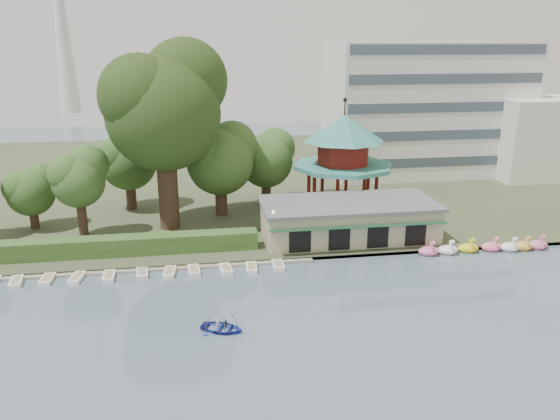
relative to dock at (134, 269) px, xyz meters
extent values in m
plane|color=slate|center=(12.00, -17.20, -0.12)|extent=(220.00, 220.00, 0.00)
cube|color=#424930|center=(12.00, 34.80, 0.08)|extent=(220.00, 70.00, 0.40)
cube|color=gray|center=(12.00, 0.10, 0.03)|extent=(220.00, 0.60, 0.30)
cube|color=gray|center=(0.00, 0.00, 0.00)|extent=(34.00, 1.60, 0.24)
cube|color=tan|center=(22.00, 4.80, 2.08)|extent=(18.00, 8.00, 3.60)
cube|color=#595B5E|center=(22.00, 4.80, 4.03)|extent=(18.60, 8.60, 0.30)
cube|color=#194C2D|center=(22.00, 0.50, 2.88)|extent=(18.00, 1.59, 0.45)
cylinder|color=tan|center=(24.00, 14.80, 0.88)|extent=(10.40, 10.40, 1.20)
cylinder|color=teal|center=(24.00, 14.80, 5.73)|extent=(12.40, 12.40, 0.50)
cylinder|color=maroon|center=(24.00, 14.80, 7.38)|extent=(6.40, 6.40, 2.80)
cone|color=teal|center=(24.00, 14.80, 10.38)|extent=(10.00, 10.00, 3.20)
cylinder|color=black|center=(24.00, 14.80, 12.88)|extent=(0.16, 0.16, 1.80)
cube|color=silver|center=(42.00, 32.80, 10.28)|extent=(30.00, 14.00, 20.00)
cube|color=silver|center=(58.00, 26.80, 6.28)|extent=(14.00, 10.00, 12.00)
cone|color=silver|center=(-30.00, 122.80, 29.88)|extent=(6.00, 6.00, 60.00)
cube|color=#385A25|center=(-3.00, 3.30, 1.18)|extent=(30.00, 2.00, 1.80)
cylinder|color=black|center=(13.50, 1.80, 2.28)|extent=(0.12, 0.12, 4.00)
sphere|color=beige|center=(13.50, 1.80, 4.38)|extent=(0.36, 0.36, 0.36)
cylinder|color=#3A281C|center=(3.00, 10.80, 5.43)|extent=(2.21, 2.21, 10.29)
sphere|color=#273C16|center=(3.00, 10.80, 13.04)|extent=(12.25, 12.25, 12.25)
sphere|color=#273C16|center=(5.45, 12.64, 16.33)|extent=(9.19, 9.19, 9.19)
sphere|color=#273C16|center=(0.86, 9.57, 15.10)|extent=(8.58, 8.58, 8.58)
cylinder|color=#3A281C|center=(-6.00, 8.80, 2.78)|extent=(0.98, 0.98, 4.99)
sphere|color=#385A25|center=(-6.00, 8.80, 6.47)|extent=(5.47, 5.47, 5.47)
sphere|color=#385A25|center=(-4.91, 9.62, 8.07)|extent=(4.10, 4.10, 4.10)
sphere|color=#385A25|center=(-6.96, 8.25, 7.47)|extent=(3.83, 3.83, 3.83)
cylinder|color=#3A281C|center=(-12.00, 12.80, 1.98)|extent=(0.95, 0.95, 3.40)
sphere|color=#385A25|center=(-12.00, 12.80, 4.49)|extent=(5.28, 5.28, 5.28)
sphere|color=#385A25|center=(-10.94, 13.59, 5.58)|extent=(3.96, 3.96, 3.96)
sphere|color=#385A25|center=(-12.92, 12.27, 5.17)|extent=(3.70, 3.70, 3.70)
cylinder|color=#3A281C|center=(9.00, 14.80, 2.90)|extent=(1.43, 1.43, 5.24)
sphere|color=#385A25|center=(9.00, 14.80, 6.78)|extent=(7.93, 7.93, 7.93)
sphere|color=#385A25|center=(10.59, 15.99, 8.46)|extent=(5.95, 5.95, 5.95)
sphere|color=#385A25|center=(7.61, 14.01, 7.83)|extent=(5.55, 5.55, 5.55)
cylinder|color=#3A281C|center=(15.00, 18.80, 2.52)|extent=(1.23, 1.23, 4.48)
sphere|color=#385A25|center=(15.00, 18.80, 5.83)|extent=(6.84, 6.84, 6.84)
sphere|color=#385A25|center=(16.37, 19.83, 7.26)|extent=(5.13, 5.13, 5.13)
sphere|color=#385A25|center=(13.80, 18.12, 6.73)|extent=(4.79, 4.79, 4.79)
cylinder|color=#3A281C|center=(-2.00, 18.80, 2.67)|extent=(1.23, 1.23, 4.78)
sphere|color=#385A25|center=(-2.00, 18.80, 6.21)|extent=(6.82, 6.82, 6.82)
sphere|color=#385A25|center=(-0.64, 19.82, 7.74)|extent=(5.12, 5.12, 5.12)
sphere|color=#385A25|center=(-3.19, 18.12, 7.17)|extent=(4.78, 4.78, 4.78)
ellipsoid|color=pink|center=(28.95, -0.56, 0.23)|extent=(2.16, 1.44, 0.99)
cylinder|color=pink|center=(28.95, -1.11, 0.78)|extent=(0.26, 0.79, 1.29)
sphere|color=pink|center=(28.95, -1.41, 1.43)|extent=(0.44, 0.44, 0.44)
ellipsoid|color=white|center=(30.99, -0.56, 0.23)|extent=(2.16, 1.44, 0.99)
cylinder|color=white|center=(30.99, -1.11, 0.78)|extent=(0.26, 0.79, 1.29)
sphere|color=white|center=(30.99, -1.41, 1.43)|extent=(0.44, 0.44, 0.44)
ellipsoid|color=yellow|center=(33.26, -0.40, 0.23)|extent=(2.16, 1.44, 0.99)
cylinder|color=yellow|center=(33.26, -0.95, 0.78)|extent=(0.26, 0.79, 1.29)
sphere|color=yellow|center=(33.26, -1.25, 1.43)|extent=(0.44, 0.44, 0.44)
ellipsoid|color=pink|center=(35.80, -0.44, 0.23)|extent=(2.16, 1.44, 0.99)
cylinder|color=pink|center=(35.80, -0.99, 0.78)|extent=(0.26, 0.79, 1.29)
sphere|color=pink|center=(35.80, -1.29, 1.43)|extent=(0.44, 0.44, 0.44)
ellipsoid|color=white|center=(37.66, -0.77, 0.23)|extent=(2.16, 1.44, 0.99)
cylinder|color=white|center=(37.66, -1.32, 0.78)|extent=(0.26, 0.79, 1.29)
sphere|color=white|center=(37.66, -1.62, 1.43)|extent=(0.44, 0.44, 0.44)
ellipsoid|color=gold|center=(39.14, -0.72, 0.23)|extent=(2.16, 1.44, 0.99)
cylinder|color=gold|center=(39.14, -1.27, 0.78)|extent=(0.26, 0.79, 1.29)
sphere|color=gold|center=(39.14, -1.57, 1.43)|extent=(0.44, 0.44, 0.44)
ellipsoid|color=pink|center=(40.79, -0.69, 0.23)|extent=(2.16, 1.44, 0.99)
cylinder|color=pink|center=(40.79, -1.24, 0.78)|extent=(0.26, 0.79, 1.29)
sphere|color=pink|center=(40.79, -1.54, 1.43)|extent=(0.44, 0.44, 0.44)
cube|color=white|center=(-10.05, -1.41, 0.06)|extent=(1.31, 2.42, 0.36)
cube|color=white|center=(-7.45, -1.26, 0.06)|extent=(1.12, 2.35, 0.36)
cube|color=white|center=(-4.89, -1.38, 0.06)|extent=(1.33, 2.42, 0.36)
cube|color=white|center=(-2.08, -1.48, 0.06)|extent=(1.07, 2.33, 0.36)
cube|color=white|center=(0.85, -1.21, 0.06)|extent=(1.25, 2.40, 0.36)
cube|color=white|center=(3.33, -1.40, 0.06)|extent=(1.20, 2.38, 0.36)
cube|color=white|center=(5.58, -1.32, 0.06)|extent=(1.23, 2.39, 0.36)
cube|color=white|center=(8.52, -1.47, 0.06)|extent=(1.32, 2.42, 0.36)
cube|color=white|center=(10.92, -1.52, 0.06)|extent=(1.12, 2.35, 0.36)
cube|color=white|center=(13.50, -1.26, 0.06)|extent=(1.02, 2.31, 0.36)
imported|color=#2736A5|center=(7.55, -12.51, 0.35)|extent=(5.46, 4.81, 0.94)
imported|color=silver|center=(7.25, -12.31, 0.42)|extent=(0.38, 0.33, 0.89)
imported|color=#2F2F48|center=(7.85, -12.71, 0.41)|extent=(0.52, 0.47, 0.86)
cylinder|color=#3A281C|center=(6.35, -12.51, 0.23)|extent=(0.94, 0.29, 2.01)
cylinder|color=#3A281C|center=(8.75, -12.51, 0.23)|extent=(0.94, 0.29, 2.01)
camera|label=1|loc=(6.26, -48.73, 20.55)|focal=35.00mm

